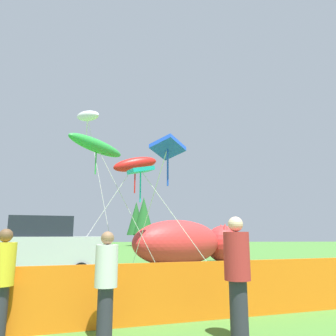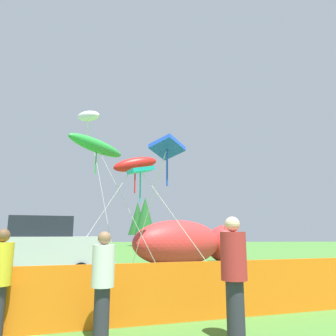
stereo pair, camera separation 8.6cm
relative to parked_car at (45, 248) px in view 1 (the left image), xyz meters
The scene contains 15 objects.
ground_plane 5.67m from the parked_car, 41.59° to the right, with size 120.00×120.00×0.00m, color #477F33.
parked_car is the anchor object (origin of this frame).
folding_chair 7.27m from the parked_car, 38.30° to the right, with size 0.72×0.72×0.90m.
inflatable_cat 7.68m from the parked_car, 37.55° to the left, with size 6.79×5.47×2.33m.
safety_fence 7.87m from the parked_car, 57.09° to the right, with size 8.63×2.20×1.19m.
spectator_in_red_shirt 7.58m from the parked_car, 78.33° to the right, with size 0.37×0.37×1.69m.
spectator_in_yellow_shirt 8.17m from the parked_car, 67.08° to the right, with size 0.36×0.36×1.65m.
spectator_in_white_shirt 9.33m from the parked_car, 55.77° to the right, with size 0.41×0.41×1.88m.
kite_white_ghost 8.81m from the parked_car, 85.81° to the left, with size 3.07×3.01×8.96m.
kite_teal_diamond 4.68m from the parked_car, ahead, with size 3.57×1.15×4.34m.
kite_red_lizard 5.04m from the parked_car, 22.79° to the left, with size 3.92×1.34×5.22m.
kite_blue_box 6.05m from the parked_car, 28.00° to the right, with size 1.97×3.15×4.79m.
kite_green_fish 4.91m from the parked_car, 44.38° to the left, with size 4.16×2.82×6.02m.
horizon_tree_east 34.07m from the parked_car, 85.87° to the left, with size 2.57×2.57×6.13m.
horizon_tree_west 33.32m from the parked_car, 83.94° to the left, with size 2.80×2.80×6.69m.
Camera 1 is at (-0.37, -9.31, 1.61)m, focal length 35.00 mm.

